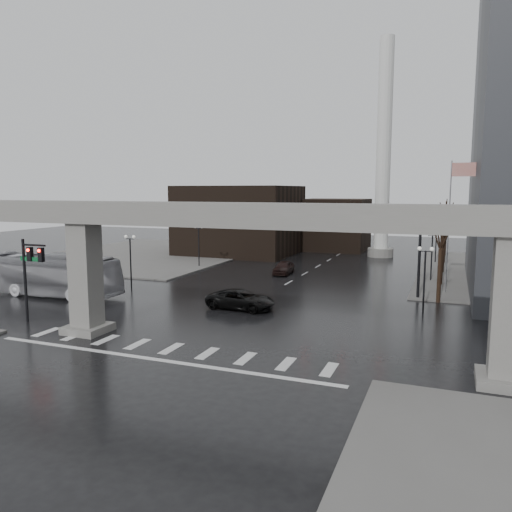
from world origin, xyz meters
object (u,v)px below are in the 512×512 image
object	(u,v)px
signal_mast_arm	(375,231)
pickup_truck	(241,300)
city_bus	(50,275)
far_car	(284,268)

from	to	relation	value
signal_mast_arm	pickup_truck	distance (m)	13.79
signal_mast_arm	city_bus	distance (m)	29.25
pickup_truck	city_bus	bearing A→B (deg)	97.95
city_bus	far_car	world-z (taller)	city_bus
pickup_truck	city_bus	world-z (taller)	city_bus
city_bus	far_car	size ratio (longest dim) A/B	3.10
far_car	city_bus	bearing A→B (deg)	-134.07
signal_mast_arm	pickup_truck	size ratio (longest dim) A/B	2.19
signal_mast_arm	city_bus	world-z (taller)	signal_mast_arm
pickup_truck	far_car	xyz separation A→B (m)	(-2.07, 17.06, -0.02)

